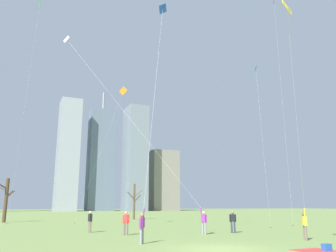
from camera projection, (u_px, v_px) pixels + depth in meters
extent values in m
plane|color=#7A934C|center=(219.00, 249.00, 16.40)|extent=(400.00, 400.00, 0.00)
cylinder|color=gray|center=(205.00, 228.00, 24.87)|extent=(0.14, 0.14, 0.85)
cylinder|color=gray|center=(203.00, 228.00, 24.99)|extent=(0.14, 0.14, 0.85)
cube|color=purple|center=(204.00, 218.00, 25.09)|extent=(0.35, 0.39, 0.54)
sphere|color=beige|center=(204.00, 213.00, 25.17)|extent=(0.22, 0.22, 0.22)
cylinder|color=purple|center=(206.00, 219.00, 24.96)|extent=(0.09, 0.09, 0.55)
cylinder|color=purple|center=(201.00, 212.00, 25.31)|extent=(0.18, 0.22, 0.56)
cube|color=white|center=(66.00, 39.00, 32.66)|extent=(0.44, 1.02, 1.00)
cylinder|color=black|center=(66.00, 39.00, 32.66)|extent=(0.29, 0.32, 0.61)
cylinder|color=silver|center=(125.00, 113.00, 29.01)|extent=(9.45, 8.44, 15.53)
cylinder|color=#726656|center=(305.00, 233.00, 20.69)|extent=(0.14, 0.14, 0.85)
cylinder|color=#726656|center=(306.00, 233.00, 20.47)|extent=(0.14, 0.14, 0.85)
cube|color=yellow|center=(304.00, 221.00, 20.74)|extent=(0.33, 0.39, 0.54)
sphere|color=brown|center=(304.00, 214.00, 20.82)|extent=(0.22, 0.22, 0.22)
cylinder|color=yellow|center=(303.00, 221.00, 20.93)|extent=(0.09, 0.09, 0.55)
cylinder|color=yellow|center=(305.00, 213.00, 20.64)|extent=(0.17, 0.22, 0.56)
cube|color=yellow|center=(287.00, 7.00, 16.36)|extent=(0.88, 0.38, 0.88)
cylinder|color=black|center=(287.00, 7.00, 16.36)|extent=(0.24, 0.23, 0.55)
cylinder|color=silver|center=(297.00, 120.00, 18.53)|extent=(5.00, 5.03, 9.34)
cylinder|color=gray|center=(141.00, 236.00, 18.65)|extent=(0.14, 0.14, 0.85)
cylinder|color=gray|center=(143.00, 236.00, 18.85)|extent=(0.14, 0.14, 0.85)
cube|color=purple|center=(142.00, 222.00, 18.91)|extent=(0.38, 0.39, 0.54)
sphere|color=#9E7051|center=(142.00, 215.00, 19.00)|extent=(0.22, 0.22, 0.22)
cylinder|color=purple|center=(140.00, 223.00, 18.71)|extent=(0.09, 0.09, 0.55)
cylinder|color=purple|center=(144.00, 213.00, 19.21)|extent=(0.20, 0.21, 0.56)
cube|color=blue|center=(163.00, 9.00, 28.55)|extent=(0.95, 0.60, 1.00)
cylinder|color=black|center=(163.00, 9.00, 28.55)|extent=(0.35, 0.24, 0.61)
cylinder|color=silver|center=(155.00, 89.00, 23.91)|extent=(3.22, 4.97, 16.04)
cylinder|color=#726656|center=(124.00, 229.00, 24.26)|extent=(0.14, 0.14, 0.85)
cylinder|color=#726656|center=(127.00, 229.00, 24.19)|extent=(0.14, 0.14, 0.85)
cube|color=red|center=(126.00, 219.00, 24.38)|extent=(0.39, 0.38, 0.54)
sphere|color=tan|center=(126.00, 213.00, 24.47)|extent=(0.22, 0.22, 0.22)
cylinder|color=red|center=(123.00, 219.00, 24.44)|extent=(0.09, 0.09, 0.55)
cylinder|color=red|center=(129.00, 219.00, 24.31)|extent=(0.09, 0.09, 0.55)
cylinder|color=#33384C|center=(232.00, 227.00, 26.21)|extent=(0.14, 0.14, 0.85)
cylinder|color=#33384C|center=(235.00, 227.00, 26.20)|extent=(0.14, 0.14, 0.85)
cube|color=black|center=(233.00, 218.00, 26.36)|extent=(0.39, 0.33, 0.54)
sphere|color=#9E7051|center=(232.00, 212.00, 26.45)|extent=(0.22, 0.22, 0.22)
cylinder|color=black|center=(230.00, 218.00, 26.36)|extent=(0.09, 0.09, 0.55)
cylinder|color=black|center=(235.00, 218.00, 26.34)|extent=(0.09, 0.09, 0.55)
cylinder|color=#726656|center=(90.00, 227.00, 26.61)|extent=(0.14, 0.14, 0.85)
cylinder|color=#726656|center=(89.00, 227.00, 26.77)|extent=(0.14, 0.14, 0.85)
cube|color=black|center=(90.00, 217.00, 26.85)|extent=(0.29, 0.38, 0.54)
sphere|color=beige|center=(90.00, 212.00, 26.94)|extent=(0.22, 0.22, 0.22)
cylinder|color=black|center=(91.00, 218.00, 26.68)|extent=(0.09, 0.09, 0.55)
cylinder|color=black|center=(89.00, 218.00, 27.00)|extent=(0.09, 0.09, 0.55)
cube|color=green|center=(40.00, 3.00, 38.35)|extent=(0.20, 0.96, 0.94)
cylinder|color=black|center=(40.00, 3.00, 38.35)|extent=(0.17, 0.04, 0.61)
cylinder|color=silver|center=(23.00, 115.00, 38.84)|extent=(1.15, 7.64, 23.93)
cylinder|color=#3F3833|center=(7.00, 223.00, 39.32)|extent=(0.10, 0.10, 0.08)
cube|color=teal|center=(256.00, 68.00, 38.17)|extent=(0.68, 0.79, 1.00)
cylinder|color=black|center=(256.00, 68.00, 38.17)|extent=(0.21, 0.11, 0.65)
cylinder|color=teal|center=(255.00, 77.00, 37.93)|extent=(0.02, 0.02, 1.41)
cylinder|color=silver|center=(263.00, 141.00, 35.24)|extent=(0.95, 1.92, 16.80)
cylinder|color=#3F3833|center=(271.00, 227.00, 32.32)|extent=(0.10, 0.10, 0.08)
cube|color=pink|center=(274.00, 2.00, 45.91)|extent=(0.64, 0.56, 0.82)
cylinder|color=black|center=(274.00, 2.00, 45.91)|extent=(0.11, 0.09, 0.54)
cylinder|color=silver|center=(282.00, 100.00, 40.84)|extent=(2.58, 3.09, 28.40)
cylinder|color=#3F3833|center=(293.00, 225.00, 35.77)|extent=(0.10, 0.10, 0.08)
cube|color=orange|center=(123.00, 91.00, 44.67)|extent=(0.89, 0.78, 1.13)
cylinder|color=black|center=(123.00, 91.00, 44.67)|extent=(0.13, 0.22, 0.73)
cylinder|color=silver|center=(100.00, 154.00, 42.99)|extent=(4.81, 2.50, 16.45)
cylinder|color=#3F3833|center=(75.00, 223.00, 41.31)|extent=(0.10, 0.10, 0.08)
cube|color=#CC3838|center=(314.00, 250.00, 15.87)|extent=(1.84, 1.45, 0.01)
cube|color=#2659B2|center=(327.00, 247.00, 15.84)|extent=(0.40, 0.28, 0.30)
cylinder|color=#4C3828|center=(6.00, 200.00, 43.19)|extent=(0.44, 0.44, 5.40)
cylinder|color=#4C3828|center=(3.00, 189.00, 43.75)|extent=(1.05, 1.11, 0.64)
cylinder|color=#4C3828|center=(1.00, 185.00, 42.79)|extent=(1.56, 1.33, 0.93)
cylinder|color=#4C3828|center=(10.00, 195.00, 43.29)|extent=(1.02, 0.66, 1.01)
cylinder|color=#4C3828|center=(9.00, 194.00, 44.11)|extent=(0.87, 1.55, 0.97)
cylinder|color=#4C3828|center=(7.00, 194.00, 43.89)|extent=(0.22, 1.27, 1.04)
cylinder|color=brown|center=(134.00, 202.00, 52.17)|extent=(0.32, 0.32, 5.25)
cylinder|color=brown|center=(131.00, 195.00, 51.71)|extent=(1.45, 1.00, 1.07)
cylinder|color=brown|center=(137.00, 198.00, 52.10)|extent=(0.91, 0.90, 0.99)
cylinder|color=brown|center=(138.00, 193.00, 52.42)|extent=(1.23, 0.66, 1.05)
cylinder|color=brown|center=(137.00, 199.00, 51.75)|extent=(0.61, 1.45, 1.07)
cube|color=slate|center=(101.00, 159.00, 143.29)|extent=(10.57, 7.65, 41.62)
cylinder|color=#99999E|center=(104.00, 102.00, 148.89)|extent=(0.80, 0.80, 8.10)
cube|color=gray|center=(163.00, 180.00, 147.15)|extent=(11.70, 9.00, 25.06)
cube|color=#9EA3AD|center=(68.00, 154.00, 133.44)|extent=(7.88, 9.30, 42.93)
cube|color=gray|center=(135.00, 158.00, 138.72)|extent=(7.93, 10.48, 41.64)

